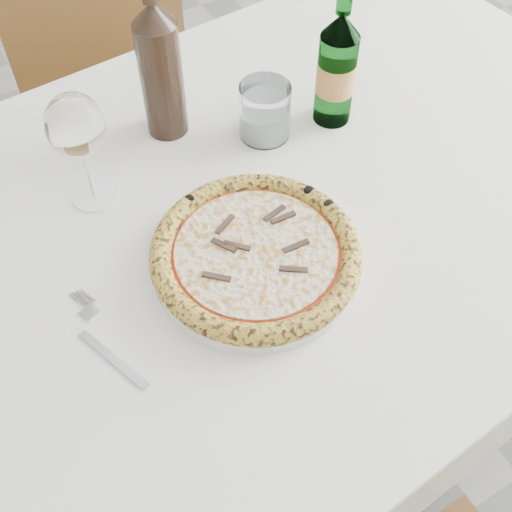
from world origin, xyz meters
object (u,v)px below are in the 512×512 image
object	(u,v)px
plate	(256,261)
wine_glass	(76,128)
beer_bottle	(337,69)
wine_bottle	(160,68)
pizza	(256,253)
dining_table	(225,252)
chair_far	(114,70)
tumbler	(265,115)

from	to	relation	value
plate	wine_glass	distance (m)	0.31
beer_bottle	wine_bottle	xyz separation A→B (m)	(-0.26, 0.12, 0.02)
pizza	beer_bottle	distance (m)	0.36
dining_table	wine_glass	bearing A→B (deg)	136.01
chair_far	wine_glass	bearing A→B (deg)	-111.66
dining_table	pizza	xyz separation A→B (m)	(-0.00, -0.10, 0.11)
beer_bottle	wine_bottle	world-z (taller)	wine_bottle
chair_far	tumbler	world-z (taller)	chair_far
pizza	wine_bottle	xyz separation A→B (m)	(0.02, 0.33, 0.10)
plate	wine_glass	size ratio (longest dim) A/B	1.55
plate	wine_bottle	bearing A→B (deg)	86.76
wine_bottle	tumbler	bearing A→B (deg)	-35.16
dining_table	plate	world-z (taller)	plate
pizza	wine_bottle	world-z (taller)	wine_bottle
plate	tumbler	world-z (taller)	tumbler
tumbler	beer_bottle	world-z (taller)	beer_bottle
beer_bottle	pizza	bearing A→B (deg)	-142.29
plate	beer_bottle	size ratio (longest dim) A/B	1.18
tumbler	wine_glass	bearing A→B (deg)	178.43
chair_far	pizza	xyz separation A→B (m)	(-0.09, -0.84, 0.25)
plate	pizza	xyz separation A→B (m)	(-0.00, -0.00, 0.02)
wine_glass	beer_bottle	size ratio (longest dim) A/B	0.76
dining_table	tumbler	distance (m)	0.24
plate	pizza	size ratio (longest dim) A/B	0.99
wine_glass	tumbler	world-z (taller)	wine_glass
chair_far	tumbler	distance (m)	0.66
chair_far	wine_glass	size ratio (longest dim) A/B	4.85
beer_bottle	wine_bottle	size ratio (longest dim) A/B	0.88
pizza	beer_bottle	world-z (taller)	beer_bottle
dining_table	beer_bottle	distance (m)	0.35
wine_glass	wine_bottle	xyz separation A→B (m)	(0.17, 0.09, -0.02)
pizza	wine_glass	bearing A→B (deg)	121.51
dining_table	beer_bottle	bearing A→B (deg)	22.46
wine_bottle	pizza	bearing A→B (deg)	-93.24
chair_far	plate	world-z (taller)	chair_far
pizza	wine_glass	distance (m)	0.31
dining_table	plate	distance (m)	0.13
chair_far	beer_bottle	size ratio (longest dim) A/B	3.71
pizza	wine_glass	world-z (taller)	wine_glass
chair_far	wine_bottle	size ratio (longest dim) A/B	3.25
chair_far	dining_table	bearing A→B (deg)	-96.69
chair_far	beer_bottle	bearing A→B (deg)	-73.09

